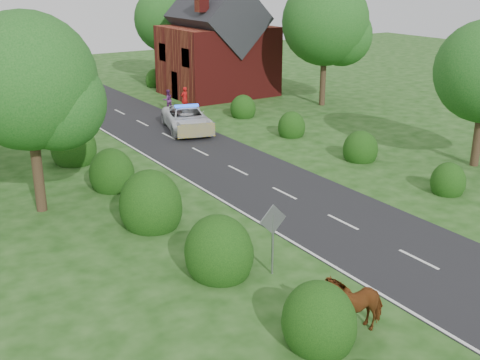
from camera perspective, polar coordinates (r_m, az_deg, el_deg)
ground at (r=22.54m, az=16.57°, el=-7.27°), size 120.00×120.00×0.00m
road at (r=33.41m, az=-2.97°, el=2.27°), size 6.00×70.00×0.02m
road_markings at (r=30.94m, az=-3.62°, el=0.89°), size 4.96×70.00×0.01m
hedgerow_left at (r=27.68m, az=-11.29°, el=-0.12°), size 2.75×50.41×3.00m
hedgerow_right at (r=34.08m, az=9.93°, el=3.30°), size 2.10×45.78×2.10m
tree_left_a at (r=25.75m, az=-18.86°, el=8.35°), size 5.74×5.60×8.38m
tree_right_b at (r=46.01m, az=8.51°, el=14.31°), size 6.56×6.40×9.40m
tree_right_c at (r=56.66m, az=-6.57°, el=14.69°), size 6.15×6.00×8.58m
road_sign at (r=20.02m, az=3.13°, el=-4.67°), size 1.06×0.08×2.53m
house at (r=50.05m, az=-2.16°, el=12.41°), size 8.00×7.40×9.17m
cow at (r=17.89m, az=10.67°, el=-11.56°), size 2.12×1.35×1.40m
police_van at (r=38.81m, az=-5.05°, el=5.80°), size 4.00×6.05×1.69m
pedestrian_red at (r=44.73m, az=-5.27°, el=7.70°), size 0.69×0.53×1.70m
pedestrian_purple at (r=44.76m, az=-6.86°, el=7.54°), size 0.76×0.60×1.53m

